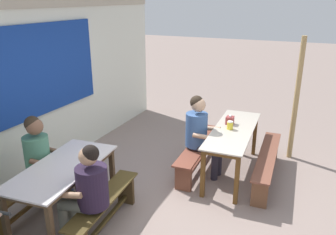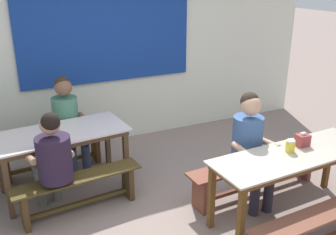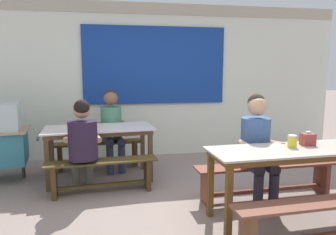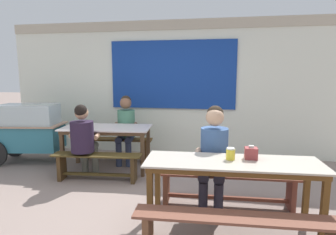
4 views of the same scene
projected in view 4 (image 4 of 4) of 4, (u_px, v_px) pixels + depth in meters
name	position (u px, v px, depth m)	size (l,w,h in m)	color
ground_plane	(143.00, 201.00, 3.77)	(40.00, 40.00, 0.00)	gray
backdrop_wall	(172.00, 85.00, 5.89)	(7.09, 0.23, 2.78)	silver
dining_table_far	(107.00, 131.00, 4.96)	(1.60, 0.86, 0.77)	silver
dining_table_near	(232.00, 168.00, 3.01)	(1.90, 0.69, 0.77)	#BEB4A4
bench_far_back	(116.00, 146.00, 5.56)	(1.45, 0.40, 0.44)	brown
bench_far_front	(97.00, 164.00, 4.47)	(1.44, 0.40, 0.44)	#463818
bench_near_back	(227.00, 184.00, 3.62)	(1.84, 0.38, 0.44)	brown
bench_near_front	(237.00, 231.00, 2.53)	(1.89, 0.35, 0.44)	brown
food_cart	(29.00, 129.00, 5.40)	(1.64, 0.91, 1.12)	teal
person_center_facing	(126.00, 125.00, 5.41)	(0.49, 0.60, 1.29)	#2E3751
person_right_near_table	(214.00, 151.00, 3.51)	(0.47, 0.60, 1.31)	#25222E
person_left_back_turned	(84.00, 137.00, 4.49)	(0.51, 0.61, 1.23)	#65675B
tissue_box	(251.00, 153.00, 3.07)	(0.13, 0.12, 0.15)	#963939
condiment_jar	(230.00, 154.00, 3.05)	(0.10, 0.10, 0.13)	yellow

